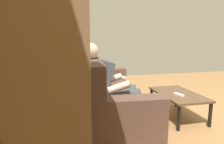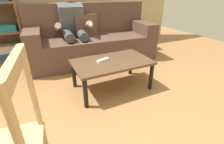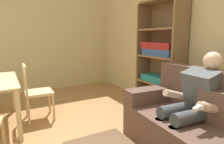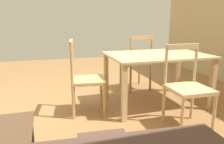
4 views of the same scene
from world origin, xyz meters
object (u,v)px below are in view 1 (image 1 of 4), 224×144
couch (108,98)px  tv_remote (179,94)px  person_lounging (110,85)px  coffee_table (178,96)px  bookshelf (51,106)px

couch → tv_remote: couch is taller
person_lounging → coffee_table: person_lounging is taller
person_lounging → couch: bearing=-5.4°
couch → coffee_table: 1.11m
couch → tv_remote: bearing=-102.6°
couch → coffee_table: couch is taller
tv_remote → bookshelf: bearing=19.8°
person_lounging → tv_remote: bearing=-85.7°
person_lounging → bookshelf: (-1.25, 0.66, 0.21)m
tv_remote → bookshelf: bookshelf is taller
tv_remote → bookshelf: 2.24m
coffee_table → tv_remote: (-0.10, 0.05, 0.06)m
coffee_table → couch: bearing=82.9°
couch → person_lounging: (-0.32, 0.03, 0.27)m
couch → bookshelf: (-1.57, 0.69, 0.47)m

